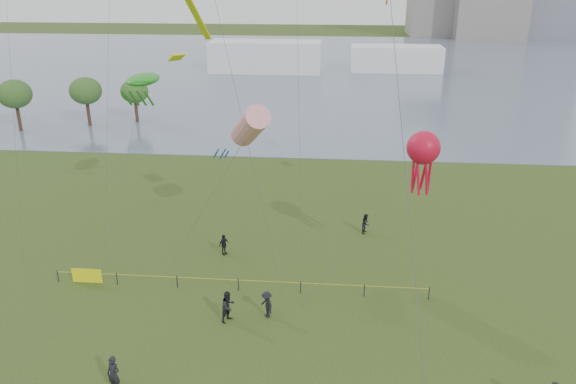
{
  "coord_description": "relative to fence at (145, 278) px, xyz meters",
  "views": [
    {
      "loc": [
        2.48,
        -17.96,
        19.15
      ],
      "look_at": [
        0.0,
        10.0,
        8.0
      ],
      "focal_mm": 35.0,
      "sensor_mm": 36.0,
      "label": 1
    }
  ],
  "objects": [
    {
      "name": "spectator_a",
      "position": [
        6.13,
        -3.34,
        0.41
      ],
      "size": [
        1.13,
        1.19,
        1.93
      ],
      "primitive_type": "imported",
      "rotation": [
        0.0,
        0.0,
        0.97
      ],
      "color": "black",
      "rests_on": "ground_plane"
    },
    {
      "name": "spectator_b",
      "position": [
        8.3,
        -2.77,
        0.28
      ],
      "size": [
        1.14,
        1.24,
        1.67
      ],
      "primitive_type": "imported",
      "rotation": [
        0.0,
        0.0,
        -0.94
      ],
      "color": "black",
      "rests_on": "ground_plane"
    },
    {
      "name": "kite_octopus",
      "position": [
        17.34,
        2.4,
        8.47
      ],
      "size": [
        8.12,
        5.0,
        10.15
      ],
      "rotation": [
        0.0,
        0.0,
        -0.34
      ],
      "color": "#3F3F42"
    },
    {
      "name": "fence",
      "position": [
        0.0,
        0.0,
        0.0
      ],
      "size": [
        24.07,
        0.07,
        1.05
      ],
      "color": "black",
      "rests_on": "ground_plane"
    },
    {
      "name": "spectator_f",
      "position": [
        1.71,
        -9.66,
        0.42
      ],
      "size": [
        0.82,
        0.65,
        1.95
      ],
      "primitive_type": "imported",
      "rotation": [
        0.0,
        0.0,
        -0.3
      ],
      "color": "black",
      "rests_on": "ground_plane"
    },
    {
      "name": "kite_creature",
      "position": [
        -2.09,
        9.08,
        11.12
      ],
      "size": [
        2.48,
        10.25,
        12.1
      ],
      "rotation": [
        0.0,
        0.0,
        0.42
      ],
      "color": "#3F3F42"
    },
    {
      "name": "lake",
      "position": [
        9.55,
        87.24,
        -0.53
      ],
      "size": [
        400.0,
        120.0,
        0.08
      ],
      "primitive_type": "cube",
      "color": "slate",
      "rests_on": "ground_plane"
    },
    {
      "name": "spectator_c",
      "position": [
        4.25,
        4.76,
        0.22
      ],
      "size": [
        0.83,
        0.96,
        1.55
      ],
      "primitive_type": "imported",
      "rotation": [
        0.0,
        0.0,
        0.97
      ],
      "color": "black",
      "rests_on": "ground_plane"
    },
    {
      "name": "kite_windsock",
      "position": [
        6.29,
        5.27,
        8.87
      ],
      "size": [
        7.23,
        5.0,
        11.3
      ],
      "rotation": [
        0.0,
        0.0,
        -0.39
      ],
      "color": "#3F3F42"
    },
    {
      "name": "spectator_g",
      "position": [
        14.57,
        9.25,
        0.23
      ],
      "size": [
        0.82,
        0.92,
        1.57
      ],
      "primitive_type": "imported",
      "rotation": [
        0.0,
        0.0,
        1.22
      ],
      "color": "black",
      "rests_on": "ground_plane"
    },
    {
      "name": "pavilion_left",
      "position": [
        -2.45,
        82.24,
        2.45
      ],
      "size": [
        22.0,
        8.0,
        6.0
      ],
      "primitive_type": "cube",
      "color": "white",
      "rests_on": "ground_plane"
    },
    {
      "name": "trees",
      "position": [
        -27.03,
        35.32,
        4.25
      ],
      "size": [
        26.13,
        14.63,
        7.31
      ],
      "color": "#372319",
      "rests_on": "ground_plane"
    },
    {
      "name": "pavilion_right",
      "position": [
        23.55,
        85.24,
        1.95
      ],
      "size": [
        18.0,
        7.0,
        5.0
      ],
      "primitive_type": "cube",
      "color": "white",
      "rests_on": "ground_plane"
    }
  ]
}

